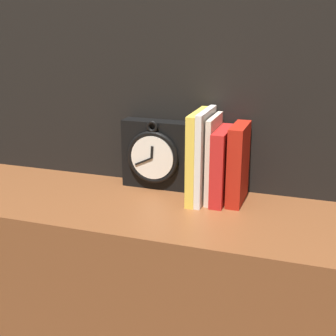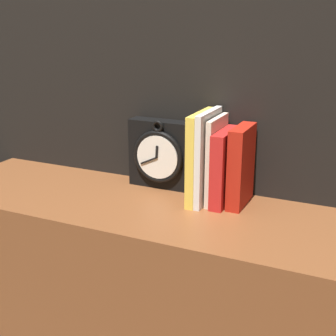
{
  "view_description": "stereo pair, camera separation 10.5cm",
  "coord_description": "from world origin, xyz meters",
  "px_view_note": "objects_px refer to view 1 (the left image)",
  "views": [
    {
      "loc": [
        0.32,
        -0.95,
        1.27
      ],
      "look_at": [
        0.0,
        0.0,
        0.95
      ],
      "focal_mm": 50.0,
      "sensor_mm": 36.0,
      "label": 1
    },
    {
      "loc": [
        0.42,
        -0.91,
        1.27
      ],
      "look_at": [
        0.0,
        0.0,
        0.95
      ],
      "focal_mm": 50.0,
      "sensor_mm": 36.0,
      "label": 2
    }
  ],
  "objects_px": {
    "book_slot3_red": "(222,166)",
    "book_slot4_red": "(238,164)",
    "book_slot0_yellow": "(198,156)",
    "book_slot2_cream": "(213,158)",
    "clock": "(156,155)",
    "book_slot1_white": "(205,156)"
  },
  "relations": [
    {
      "from": "book_slot0_yellow",
      "to": "book_slot2_cream",
      "type": "bearing_deg",
      "value": 16.57
    },
    {
      "from": "clock",
      "to": "book_slot4_red",
      "type": "bearing_deg",
      "value": -8.07
    },
    {
      "from": "book_slot0_yellow",
      "to": "book_slot4_red",
      "type": "bearing_deg",
      "value": 7.83
    },
    {
      "from": "clock",
      "to": "book_slot1_white",
      "type": "height_order",
      "value": "book_slot1_white"
    },
    {
      "from": "book_slot0_yellow",
      "to": "book_slot1_white",
      "type": "xyz_separation_m",
      "value": [
        0.02,
        0.0,
        0.0
      ]
    },
    {
      "from": "book_slot3_red",
      "to": "book_slot4_red",
      "type": "relative_size",
      "value": 0.94
    },
    {
      "from": "book_slot2_cream",
      "to": "book_slot1_white",
      "type": "bearing_deg",
      "value": -151.73
    },
    {
      "from": "book_slot1_white",
      "to": "book_slot2_cream",
      "type": "bearing_deg",
      "value": 28.27
    },
    {
      "from": "clock",
      "to": "book_slot3_red",
      "type": "distance_m",
      "value": 0.18
    },
    {
      "from": "book_slot1_white",
      "to": "book_slot4_red",
      "type": "relative_size",
      "value": 1.17
    },
    {
      "from": "book_slot2_cream",
      "to": "book_slot4_red",
      "type": "relative_size",
      "value": 1.09
    },
    {
      "from": "book_slot0_yellow",
      "to": "book_slot3_red",
      "type": "bearing_deg",
      "value": 6.08
    },
    {
      "from": "book_slot4_red",
      "to": "book_slot2_cream",
      "type": "bearing_deg",
      "value": -177.6
    },
    {
      "from": "book_slot2_cream",
      "to": "clock",
      "type": "bearing_deg",
      "value": 168.08
    },
    {
      "from": "book_slot0_yellow",
      "to": "book_slot2_cream",
      "type": "height_order",
      "value": "book_slot0_yellow"
    },
    {
      "from": "book_slot2_cream",
      "to": "book_slot4_red",
      "type": "distance_m",
      "value": 0.06
    },
    {
      "from": "book_slot0_yellow",
      "to": "book_slot3_red",
      "type": "relative_size",
      "value": 1.22
    },
    {
      "from": "book_slot0_yellow",
      "to": "book_slot4_red",
      "type": "distance_m",
      "value": 0.1
    },
    {
      "from": "clock",
      "to": "book_slot3_red",
      "type": "bearing_deg",
      "value": -11.81
    },
    {
      "from": "clock",
      "to": "book_slot1_white",
      "type": "relative_size",
      "value": 0.83
    },
    {
      "from": "book_slot3_red",
      "to": "clock",
      "type": "bearing_deg",
      "value": 168.19
    },
    {
      "from": "book_slot4_red",
      "to": "book_slot0_yellow",
      "type": "bearing_deg",
      "value": -172.17
    }
  ]
}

